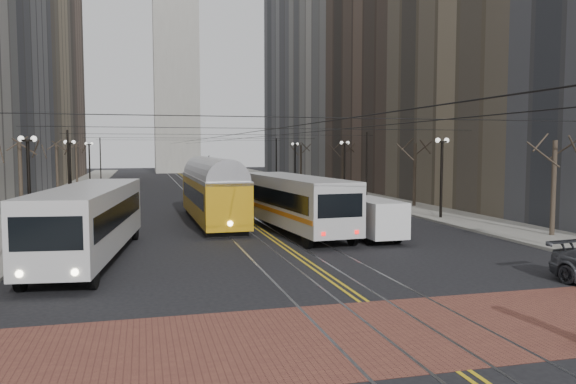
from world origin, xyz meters
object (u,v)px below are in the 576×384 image
cargo_van (372,220)px  sedan_grey (365,205)px  transit_bus (90,224)px  streetcar (212,198)px  rear_bus (294,205)px

cargo_van → sedan_grey: cargo_van is taller
transit_bus → streetcar: (7.01, 11.58, 0.04)m
rear_bus → sedan_grey: (7.71, 7.44, -0.97)m
streetcar → rear_bus: bearing=-54.4°
cargo_van → streetcar: bearing=127.7°
streetcar → rear_bus: (4.30, -5.81, -0.02)m
rear_bus → cargo_van: size_ratio=2.53×
rear_bus → cargo_van: bearing=-52.6°
streetcar → sedan_grey: size_ratio=3.35×
transit_bus → sedan_grey: transit_bus is taller
transit_bus → streetcar: bearing=65.8°
cargo_van → rear_bus: bearing=131.2°
rear_bus → sedan_grey: bearing=38.9°
cargo_van → sedan_grey: 12.02m
rear_bus → cargo_van: 5.19m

